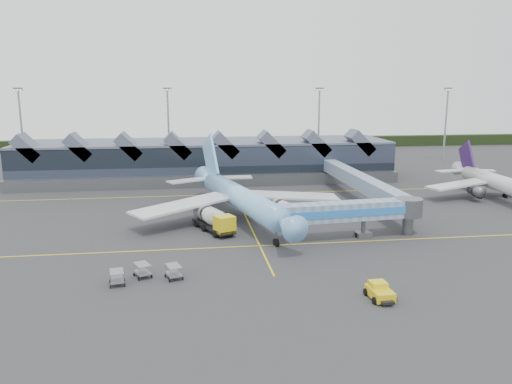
{
  "coord_description": "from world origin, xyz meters",
  "views": [
    {
      "loc": [
        -10.14,
        -76.03,
        22.29
      ],
      "look_at": [
        1.44,
        5.98,
        5.0
      ],
      "focal_mm": 35.0,
      "sensor_mm": 36.0,
      "label": 1
    }
  ],
  "objects": [
    {
      "name": "ground",
      "position": [
        0.0,
        0.0,
        0.0
      ],
      "size": [
        260.0,
        260.0,
        0.0
      ],
      "primitive_type": "plane",
      "color": "#2C2C2F",
      "rests_on": "ground"
    },
    {
      "name": "pushback_tug",
      "position": [
        10.11,
        -28.05,
        0.79
      ],
      "size": [
        2.68,
        4.07,
        1.75
      ],
      "rotation": [
        0.0,
        0.0,
        0.05
      ],
      "color": "yellow",
      "rests_on": "ground"
    },
    {
      "name": "main_airliner",
      "position": [
        -1.53,
        7.15,
        4.09
      ],
      "size": [
        36.6,
        42.86,
        13.93
      ],
      "rotation": [
        0.0,
        0.0,
        0.24
      ],
      "color": "#77C3F1",
      "rests_on": "ground"
    },
    {
      "name": "jet_bridge",
      "position": [
        15.24,
        -6.11,
        4.07
      ],
      "size": [
        23.9,
        5.57,
        5.77
      ],
      "rotation": [
        0.0,
        0.0,
        0.09
      ],
      "color": "#6689AB",
      "rests_on": "ground"
    },
    {
      "name": "terminal",
      "position": [
        -5.07,
        47.35,
        4.88
      ],
      "size": [
        90.0,
        22.25,
        12.52
      ],
      "color": "black",
      "rests_on": "ground"
    },
    {
      "name": "baggage_carts",
      "position": [
        -15.38,
        -19.04,
        0.93
      ],
      "size": [
        8.46,
        4.67,
        1.65
      ],
      "rotation": [
        0.0,
        0.0,
        0.31
      ],
      "color": "gray",
      "rests_on": "ground"
    },
    {
      "name": "light_masts",
      "position": [
        21.0,
        62.8,
        12.49
      ],
      "size": [
        132.4,
        42.56,
        22.45
      ],
      "color": "gray",
      "rests_on": "ground"
    },
    {
      "name": "regional_jet",
      "position": [
        52.41,
        17.01,
        3.49
      ],
      "size": [
        29.37,
        32.0,
        10.99
      ],
      "rotation": [
        0.0,
        0.0,
        -0.05
      ],
      "color": "silver",
      "rests_on": "ground"
    },
    {
      "name": "tree_line_far",
      "position": [
        0.0,
        110.0,
        2.0
      ],
      "size": [
        260.0,
        4.0,
        4.0
      ],
      "primitive_type": "cube",
      "color": "black",
      "rests_on": "ground"
    },
    {
      "name": "taxi_stripes",
      "position": [
        0.0,
        10.0,
        0.01
      ],
      "size": [
        120.0,
        60.0,
        0.01
      ],
      "color": "yellow",
      "rests_on": "ground"
    },
    {
      "name": "fuel_truck",
      "position": [
        -6.32,
        0.9,
        2.07
      ],
      "size": [
        6.55,
        10.78,
        3.7
      ],
      "rotation": [
        0.0,
        0.0,
        0.41
      ],
      "color": "black",
      "rests_on": "ground"
    }
  ]
}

